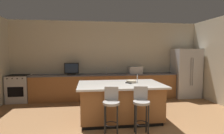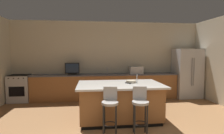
% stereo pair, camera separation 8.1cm
% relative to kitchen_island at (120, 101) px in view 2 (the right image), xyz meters
% --- Properties ---
extents(wall_back, '(7.54, 0.12, 2.87)m').
position_rel_kitchen_island_xyz_m(wall_back, '(-0.07, 2.44, 0.96)').
color(wall_back, beige).
rests_on(wall_back, ground_plane).
extents(counter_back, '(5.25, 0.62, 0.92)m').
position_rel_kitchen_island_xyz_m(counter_back, '(-0.19, 2.06, -0.01)').
color(counter_back, brown).
rests_on(counter_back, ground_plane).
extents(kitchen_island, '(2.09, 1.27, 0.92)m').
position_rel_kitchen_island_xyz_m(kitchen_island, '(0.00, 0.00, 0.00)').
color(kitchen_island, black).
rests_on(kitchen_island, ground_plane).
extents(refrigerator, '(0.95, 0.79, 1.84)m').
position_rel_kitchen_island_xyz_m(refrigerator, '(2.92, 1.99, 0.45)').
color(refrigerator, '#B7BABF').
rests_on(refrigerator, ground_plane).
extents(range_oven, '(0.71, 0.63, 0.94)m').
position_rel_kitchen_island_xyz_m(range_oven, '(-3.18, 2.06, -0.01)').
color(range_oven, '#B7BABF').
rests_on(range_oven, ground_plane).
extents(microwave, '(0.48, 0.36, 0.27)m').
position_rel_kitchen_island_xyz_m(microwave, '(0.94, 2.06, 0.58)').
color(microwave, '#B7BABF').
rests_on(microwave, counter_back).
extents(tv_monitor, '(0.51, 0.16, 0.42)m').
position_rel_kitchen_island_xyz_m(tv_monitor, '(-1.39, 2.01, 0.64)').
color(tv_monitor, black).
rests_on(tv_monitor, counter_back).
extents(sink_faucet_back, '(0.02, 0.02, 0.24)m').
position_rel_kitchen_island_xyz_m(sink_faucet_back, '(-0.13, 2.16, 0.56)').
color(sink_faucet_back, '#B2B2B7').
rests_on(sink_faucet_back, counter_back).
extents(sink_faucet_island, '(0.02, 0.02, 0.22)m').
position_rel_kitchen_island_xyz_m(sink_faucet_island, '(0.44, -0.00, 0.56)').
color(sink_faucet_island, '#B2B2B7').
rests_on(sink_faucet_island, kitchen_island).
extents(bar_stool_left, '(0.34, 0.36, 0.99)m').
position_rel_kitchen_island_xyz_m(bar_stool_left, '(-0.33, -0.81, 0.12)').
color(bar_stool_left, gray).
rests_on(bar_stool_left, ground_plane).
extents(bar_stool_right, '(0.34, 0.36, 0.99)m').
position_rel_kitchen_island_xyz_m(bar_stool_right, '(0.29, -0.84, 0.12)').
color(bar_stool_right, gray).
rests_on(bar_stool_right, ground_plane).
extents(fruit_bowl, '(0.26, 0.26, 0.06)m').
position_rel_kitchen_island_xyz_m(fruit_bowl, '(0.31, 0.11, 0.48)').
color(fruit_bowl, beige).
rests_on(fruit_bowl, kitchen_island).
extents(tv_remote, '(0.14, 0.16, 0.02)m').
position_rel_kitchen_island_xyz_m(tv_remote, '(0.21, 0.00, 0.46)').
color(tv_remote, black).
rests_on(tv_remote, kitchen_island).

